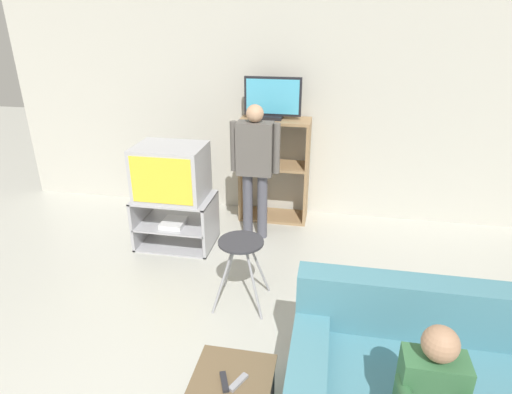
{
  "coord_description": "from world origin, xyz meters",
  "views": [
    {
      "loc": [
        0.87,
        -1.2,
        2.35
      ],
      "look_at": [
        0.25,
        2.09,
        0.9
      ],
      "focal_mm": 30.0,
      "sensor_mm": 36.0,
      "label": 1
    }
  ],
  "objects": [
    {
      "name": "wall_back",
      "position": [
        0.0,
        3.84,
        1.3
      ],
      "size": [
        6.4,
        0.06,
        2.6
      ],
      "color": "beige",
      "rests_on": "ground_plane"
    },
    {
      "name": "folding_stool",
      "position": [
        0.17,
        1.83,
        0.51
      ],
      "size": [
        0.45,
        0.42,
        0.61
      ],
      "color": "#99999E",
      "rests_on": "ground_plane"
    },
    {
      "name": "television_main",
      "position": [
        -0.77,
        2.73,
        0.83
      ],
      "size": [
        0.71,
        0.55,
        0.56
      ],
      "color": "#B2B2B7",
      "rests_on": "tv_stand"
    },
    {
      "name": "remote_control_black",
      "position": [
        0.35,
        0.57,
        0.39
      ],
      "size": [
        0.09,
        0.15,
        0.02
      ],
      "primitive_type": "cube",
      "rotation": [
        0.0,
        0.0,
        0.4
      ],
      "color": "#232328",
      "rests_on": "snack_table"
    },
    {
      "name": "media_shelf",
      "position": [
        0.19,
        3.57,
        0.63
      ],
      "size": [
        0.81,
        0.39,
        1.24
      ],
      "color": "#9E7A51",
      "rests_on": "ground_plane"
    },
    {
      "name": "tv_stand",
      "position": [
        -0.75,
        2.72,
        0.27
      ],
      "size": [
        0.82,
        0.56,
        0.56
      ],
      "color": "#A8A8AD",
      "rests_on": "ground_plane"
    },
    {
      "name": "snack_table",
      "position": [
        0.38,
        0.61,
        0.34
      ],
      "size": [
        0.47,
        0.47,
        0.38
      ],
      "color": "brown",
      "rests_on": "ground_plane"
    },
    {
      "name": "couch",
      "position": [
        1.58,
        0.85,
        0.3
      ],
      "size": [
        1.75,
        0.86,
        0.84
      ],
      "color": "teal",
      "rests_on": "ground_plane"
    },
    {
      "name": "remote_control_white",
      "position": [
        0.43,
        0.58,
        0.39
      ],
      "size": [
        0.1,
        0.14,
        0.02
      ],
      "primitive_type": "cube",
      "rotation": [
        0.0,
        0.0,
        -0.46
      ],
      "color": "gray",
      "rests_on": "snack_table"
    },
    {
      "name": "person_standing_adult",
      "position": [
        0.06,
        3.04,
        0.9
      ],
      "size": [
        0.53,
        0.2,
        1.5
      ],
      "color": "#4C4C56",
      "rests_on": "ground_plane"
    },
    {
      "name": "television_flat",
      "position": [
        0.16,
        3.57,
        1.46
      ],
      "size": [
        0.64,
        0.2,
        0.47
      ],
      "color": "black",
      "rests_on": "media_shelf"
    }
  ]
}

